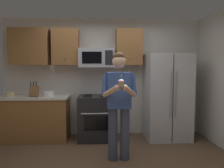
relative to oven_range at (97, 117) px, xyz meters
name	(u,v)px	position (x,y,z in m)	size (l,w,h in m)	color
wall_back	(103,77)	(0.15, 0.39, 0.84)	(4.40, 0.10, 2.60)	beige
oven_range	(97,117)	(0.00, 0.00, 0.00)	(0.76, 0.70, 0.93)	black
microwave	(96,58)	(0.00, 0.12, 1.26)	(0.74, 0.41, 0.40)	#9EA0A5
refrigerator	(167,97)	(1.50, -0.04, 0.44)	(0.90, 0.75, 1.80)	#B7BABF
cabinet_row_upper	(69,47)	(-0.57, 0.17, 1.49)	(2.78, 0.36, 0.76)	brown
counter_left	(34,118)	(-1.30, 0.02, 0.00)	(1.44, 0.66, 0.92)	brown
knife_block	(34,91)	(-1.28, -0.03, 0.57)	(0.16, 0.15, 0.32)	brown
bowl_large_white	(48,94)	(-1.00, 0.01, 0.51)	(0.22, 0.22, 0.10)	white
bowl_small_colored	(10,94)	(-1.79, 0.04, 0.51)	(0.20, 0.20, 0.09)	beige
person	(119,100)	(0.37, -1.06, 0.53)	(0.60, 0.48, 1.76)	#383F59
cupcake	(121,83)	(0.37, -1.39, 0.83)	(0.09, 0.09, 0.17)	#A87F56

